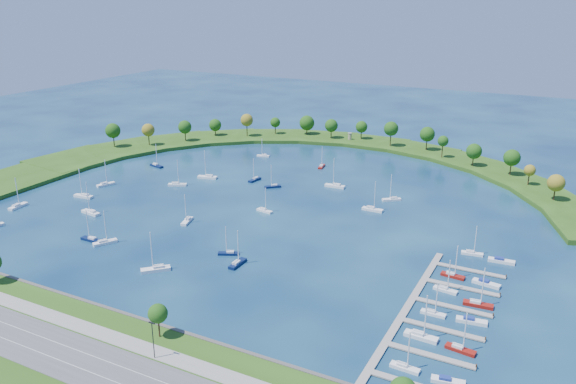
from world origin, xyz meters
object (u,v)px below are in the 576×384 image
at_px(docked_boat_1, 448,381).
at_px(docked_boat_4, 433,312).
at_px(moored_boat_10, 84,195).
at_px(docked_boat_5, 471,321).
at_px(dock_system, 432,314).
at_px(moored_boat_9, 91,212).
at_px(docked_boat_6, 445,289).
at_px(moored_boat_14, 106,184).
at_px(moored_boat_11, 263,155).
at_px(docked_boat_7, 478,303).
at_px(moored_boat_5, 372,209).
at_px(moored_boat_3, 392,199).
at_px(harbor_tower, 350,136).
at_px(moored_boat_17, 237,263).
at_px(moored_boat_12, 91,239).
at_px(docked_boat_11, 501,261).
at_px(moored_boat_2, 335,185).
at_px(moored_boat_4, 187,220).
at_px(moored_boat_19, 322,166).
at_px(moored_boat_8, 229,252).
at_px(docked_boat_2, 421,335).
at_px(moored_boat_15, 18,206).
at_px(docked_boat_9, 486,283).
at_px(moored_boat_0, 156,165).
at_px(moored_boat_1, 105,242).
at_px(docked_boat_8, 453,275).
at_px(moored_boat_6, 255,179).
at_px(moored_boat_13, 265,210).
at_px(moored_boat_18, 273,186).
at_px(moored_boat_20, 177,184).
at_px(docked_boat_3, 460,348).
at_px(moored_boat_7, 208,177).

relative_size(docked_boat_1, docked_boat_4, 0.78).
height_order(moored_boat_10, docked_boat_5, moored_boat_10).
xyz_separation_m(dock_system, moored_boat_9, (-145.62, 13.76, 0.61)).
distance_m(moored_boat_10, docked_boat_6, 164.46).
xyz_separation_m(moored_boat_14, docked_boat_4, (167.54, -44.24, -0.06)).
relative_size(moored_boat_11, docked_boat_7, 0.83).
height_order(moored_boat_5, moored_boat_10, moored_boat_10).
height_order(moored_boat_9, moored_boat_14, moored_boat_9).
xyz_separation_m(moored_boat_3, moored_boat_9, (-106.24, -73.18, 0.05)).
height_order(harbor_tower, docked_boat_7, docked_boat_7).
height_order(harbor_tower, moored_boat_17, moored_boat_17).
distance_m(moored_boat_12, docked_boat_11, 146.80).
xyz_separation_m(moored_boat_2, moored_boat_4, (-35.69, -67.70, -0.06)).
bearing_deg(moored_boat_5, moored_boat_19, 133.45).
bearing_deg(moored_boat_5, dock_system, -58.47).
relative_size(moored_boat_8, docked_boat_2, 0.81).
bearing_deg(moored_boat_15, docked_boat_9, -89.96).
xyz_separation_m(moored_boat_10, moored_boat_15, (-15.29, -22.32, -0.01)).
bearing_deg(moored_boat_14, moored_boat_0, 19.71).
distance_m(dock_system, moored_boat_1, 118.70).
relative_size(harbor_tower, moored_boat_12, 0.35).
relative_size(docked_boat_7, docked_boat_8, 1.12).
distance_m(docked_boat_2, docked_boat_7, 26.28).
height_order(moored_boat_6, moored_boat_10, moored_boat_10).
distance_m(moored_boat_12, moored_boat_17, 59.45).
bearing_deg(moored_boat_6, docked_boat_1, 53.51).
bearing_deg(docked_boat_2, moored_boat_12, 179.33).
relative_size(moored_boat_13, docked_boat_6, 1.00).
xyz_separation_m(moored_boat_18, docked_boat_7, (105.63, -67.49, 0.04)).
bearing_deg(moored_boat_13, moored_boat_3, 50.78).
relative_size(moored_boat_9, moored_boat_11, 1.32).
distance_m(moored_boat_10, moored_boat_20, 42.44).
xyz_separation_m(moored_boat_1, moored_boat_17, (52.37, 7.56, -0.01)).
distance_m(moored_boat_1, moored_boat_20, 68.58).
bearing_deg(docked_boat_9, moored_boat_0, 171.74).
bearing_deg(moored_boat_12, docked_boat_4, -175.90).
distance_m(moored_boat_2, moored_boat_20, 75.28).
distance_m(moored_boat_15, moored_boat_17, 112.97).
xyz_separation_m(moored_boat_1, moored_boat_4, (14.00, 30.82, -0.02)).
bearing_deg(moored_boat_17, moored_boat_14, 66.73).
bearing_deg(moored_boat_18, docked_boat_8, 109.33).
xyz_separation_m(moored_boat_6, moored_boat_12, (-17.28, -90.13, 0.02)).
distance_m(moored_boat_13, moored_boat_15, 106.03).
distance_m(moored_boat_12, docked_boat_9, 139.49).
xyz_separation_m(docked_boat_3, docked_boat_8, (-10.50, 40.15, -0.00)).
bearing_deg(moored_boat_20, moored_boat_2, -2.69).
relative_size(moored_boat_7, docked_boat_4, 1.37).
xyz_separation_m(moored_boat_5, moored_boat_11, (-82.98, 52.56, -0.08)).
height_order(moored_boat_4, moored_boat_17, moored_boat_17).
relative_size(moored_boat_4, moored_boat_10, 0.91).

